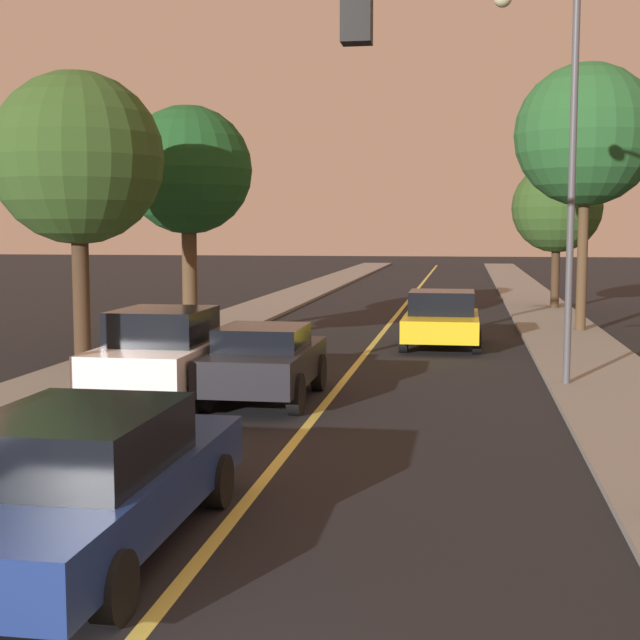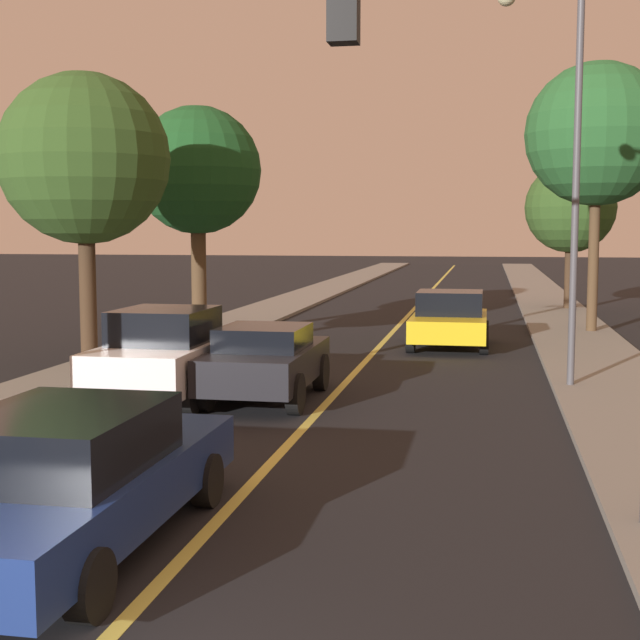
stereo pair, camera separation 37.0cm
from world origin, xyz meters
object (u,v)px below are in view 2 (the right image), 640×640
(streetlamp_right, at_px, (559,135))
(tree_right_far, at_px, (597,135))
(car_near_lane_second, at_px, (266,361))
(traffic_signal_mast, at_px, (519,102))
(car_near_lane_front, at_px, (70,478))
(tree_left_near, at_px, (197,172))
(tree_right_near, at_px, (571,208))
(car_outer_lane_second, at_px, (168,354))
(car_far_oncoming, at_px, (450,319))
(tree_left_far, at_px, (84,160))

(streetlamp_right, height_order, tree_right_far, tree_right_far)
(car_near_lane_second, xyz_separation_m, traffic_signal_mast, (4.27, -6.30, 3.71))
(car_near_lane_front, xyz_separation_m, tree_left_near, (-4.28, 16.91, 4.09))
(streetlamp_right, height_order, tree_right_near, streetlamp_right)
(car_outer_lane_second, height_order, car_far_oncoming, car_outer_lane_second)
(car_outer_lane_second, distance_m, tree_left_near, 10.37)
(tree_left_near, xyz_separation_m, tree_right_near, (11.36, 10.67, -0.84))
(car_far_oncoming, height_order, tree_left_far, tree_left_far)
(traffic_signal_mast, height_order, tree_left_far, tree_left_far)
(car_near_lane_second, distance_m, car_outer_lane_second, 1.83)
(car_near_lane_front, distance_m, car_far_oncoming, 16.31)
(car_far_oncoming, xyz_separation_m, tree_right_near, (4.06, 11.55, 3.22))
(car_near_lane_second, height_order, car_far_oncoming, car_far_oncoming)
(traffic_signal_mast, relative_size, tree_right_far, 0.79)
(car_far_oncoming, xyz_separation_m, tree_left_near, (-7.30, 0.88, 4.06))
(traffic_signal_mast, bearing_deg, car_near_lane_second, 124.13)
(car_near_lane_second, bearing_deg, tree_left_near, 115.31)
(tree_left_far, bearing_deg, streetlamp_right, -5.62)
(car_far_oncoming, relative_size, traffic_signal_mast, 0.63)
(tree_left_far, bearing_deg, car_far_oncoming, 32.12)
(tree_left_near, height_order, tree_right_near, tree_left_near)
(car_outer_lane_second, height_order, tree_left_far, tree_left_far)
(car_near_lane_front, distance_m, tree_right_near, 28.66)
(tree_left_far, relative_size, tree_right_near, 1.17)
(car_near_lane_second, height_order, tree_right_far, tree_right_far)
(car_outer_lane_second, distance_m, traffic_signal_mast, 9.34)
(tree_left_far, bearing_deg, tree_right_far, 35.96)
(car_near_lane_front, bearing_deg, tree_left_near, 104.21)
(car_far_oncoming, xyz_separation_m, streetlamp_right, (2.28, -6.03, 4.21))
(car_far_oncoming, bearing_deg, car_near_lane_second, 69.74)
(car_near_lane_front, height_order, car_near_lane_second, car_near_lane_front)
(car_near_lane_second, relative_size, tree_left_near, 0.58)
(tree_left_near, distance_m, tree_right_far, 11.79)
(car_near_lane_second, xyz_separation_m, tree_left_far, (-4.97, 3.16, 3.97))
(tree_right_far, bearing_deg, car_far_oncoming, -137.49)
(car_far_oncoming, distance_m, tree_right_far, 7.59)
(streetlamp_right, xyz_separation_m, tree_left_far, (-10.27, 1.01, -0.25))
(car_far_oncoming, height_order, traffic_signal_mast, traffic_signal_mast)
(car_near_lane_front, bearing_deg, car_near_lane_second, 90.00)
(car_outer_lane_second, height_order, tree_right_far, tree_right_far)
(car_near_lane_front, relative_size, tree_right_near, 0.88)
(tree_left_near, bearing_deg, tree_right_far, 14.12)
(car_far_oncoming, bearing_deg, car_outer_lane_second, 60.02)
(car_far_oncoming, relative_size, tree_right_far, 0.50)
(car_far_oncoming, relative_size, tree_right_near, 0.71)
(tree_left_near, bearing_deg, car_near_lane_second, -64.69)
(streetlamp_right, height_order, tree_left_near, streetlamp_right)
(traffic_signal_mast, distance_m, tree_left_far, 13.23)
(car_near_lane_front, xyz_separation_m, tree_right_far, (7.10, 19.77, 5.20))
(streetlamp_right, relative_size, tree_right_far, 0.97)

